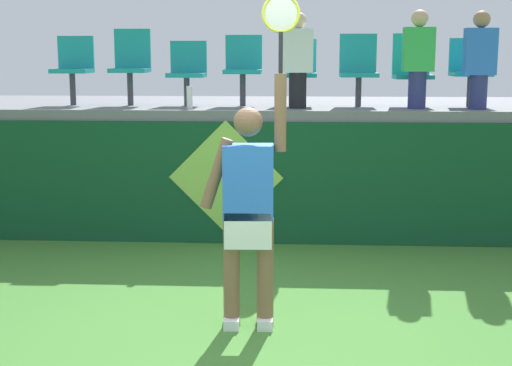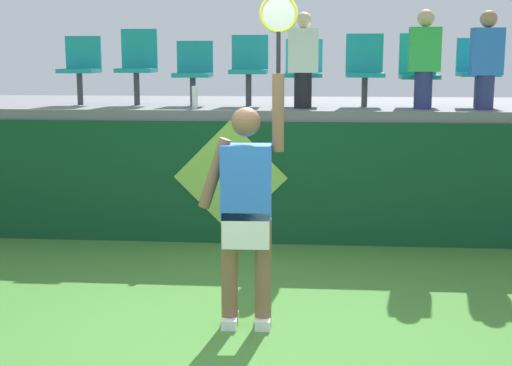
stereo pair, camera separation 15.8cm
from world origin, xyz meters
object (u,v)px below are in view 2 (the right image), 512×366
object	(u,v)px
stadium_chair_1	(138,63)
spectator_2	(424,58)
stadium_chair_4	(304,69)
stadium_chair_7	(477,68)
stadium_chair_2	(194,70)
water_bottle	(195,97)
stadium_chair_5	(365,67)
stadium_chair_0	(81,66)
stadium_chair_3	(249,66)
spectator_0	(486,59)
tennis_player	(247,205)
spectator_1	(303,59)
stadium_chair_6	(419,68)

from	to	relation	value
stadium_chair_1	spectator_2	distance (m)	3.38
stadium_chair_4	stadium_chair_7	xyz separation A→B (m)	(2.01, -0.00, 0.01)
stadium_chair_1	stadium_chair_2	world-z (taller)	stadium_chair_1
water_bottle	stadium_chair_2	distance (m)	0.66
stadium_chair_4	spectator_2	xyz separation A→B (m)	(1.35, -0.42, 0.14)
stadium_chair_2	stadium_chair_5	xyz separation A→B (m)	(2.04, 0.01, 0.03)
stadium_chair_5	stadium_chair_0	bearing A→B (deg)	-179.87
stadium_chair_3	spectator_0	xyz separation A→B (m)	(2.67, -0.47, 0.09)
tennis_player	spectator_1	bearing A→B (deg)	83.05
water_bottle	stadium_chair_7	bearing A→B (deg)	10.15
stadium_chair_0	spectator_1	bearing A→B (deg)	-8.83
stadium_chair_4	stadium_chair_7	world-z (taller)	stadium_chair_7
water_bottle	spectator_1	size ratio (longest dim) A/B	0.24
stadium_chair_1	stadium_chair_5	xyz separation A→B (m)	(2.73, -0.00, -0.05)
stadium_chair_7	stadium_chair_2	bearing A→B (deg)	-179.98
water_bottle	stadium_chair_5	size ratio (longest dim) A/B	0.30
water_bottle	stadium_chair_0	bearing A→B (deg)	158.83
water_bottle	spectator_0	bearing A→B (deg)	2.01
stadium_chair_4	stadium_chair_6	distance (m)	1.35
stadium_chair_2	spectator_0	world-z (taller)	spectator_0
stadium_chair_3	stadium_chair_4	world-z (taller)	stadium_chair_3
tennis_player	spectator_1	size ratio (longest dim) A/B	2.36
stadium_chair_5	water_bottle	bearing A→B (deg)	-163.16
stadium_chair_4	stadium_chair_2	bearing A→B (deg)	-179.93
stadium_chair_3	spectator_2	world-z (taller)	spectator_2
tennis_player	stadium_chair_2	bearing A→B (deg)	105.96
spectator_1	spectator_2	distance (m)	1.35
stadium_chair_0	spectator_1	world-z (taller)	spectator_1
stadium_chair_5	stadium_chair_7	size ratio (longest dim) A/B	1.07
stadium_chair_7	stadium_chair_1	bearing A→B (deg)	179.89
water_bottle	stadium_chair_4	size ratio (longest dim) A/B	0.32
tennis_player	spectator_1	world-z (taller)	spectator_1
stadium_chair_1	stadium_chair_2	size ratio (longest dim) A/B	1.19
water_bottle	spectator_1	world-z (taller)	spectator_1
water_bottle	stadium_chair_7	distance (m)	3.30
stadium_chair_1	spectator_2	bearing A→B (deg)	-7.22
stadium_chair_7	spectator_1	bearing A→B (deg)	-168.18
spectator_2	stadium_chair_4	bearing A→B (deg)	162.74
stadium_chair_4	stadium_chair_7	bearing A→B (deg)	-0.02
stadium_chair_4	stadium_chair_6	xyz separation A→B (m)	(1.35, 0.01, 0.01)
stadium_chair_0	stadium_chair_7	xyz separation A→B (m)	(4.73, 0.00, -0.03)
stadium_chair_4	stadium_chair_1	bearing A→B (deg)	179.80
stadium_chair_2	stadium_chair_4	bearing A→B (deg)	0.07
stadium_chair_1	spectator_1	xyz separation A→B (m)	(2.01, -0.43, 0.05)
stadium_chair_0	spectator_2	world-z (taller)	spectator_2
stadium_chair_0	stadium_chair_1	bearing A→B (deg)	0.65
stadium_chair_0	spectator_0	distance (m)	4.75
water_bottle	stadium_chair_3	world-z (taller)	stadium_chair_3
spectator_1	spectator_2	bearing A→B (deg)	0.17
water_bottle	stadium_chair_2	bearing A→B (deg)	100.44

